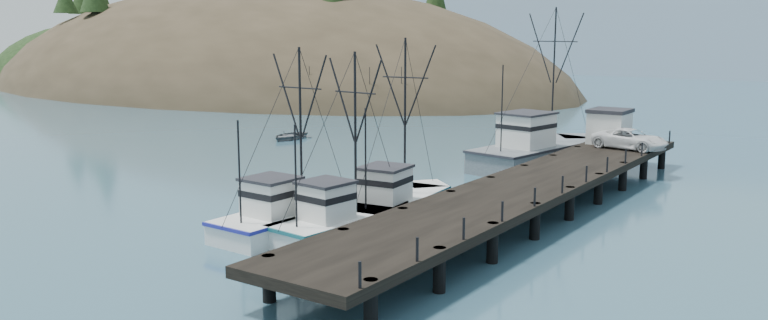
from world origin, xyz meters
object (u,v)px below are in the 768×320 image
Objects in this scene: pier_shed at (609,126)px; trawler_far at (397,202)px; pier at (529,187)px; motorboat at (289,139)px; trawler_mid at (291,217)px; work_vessel at (540,151)px; trawler_near at (344,222)px; pickup_truck at (630,139)px.

trawler_far is at bearing -102.71° from pier_shed.
pier reaches higher than motorboat.
trawler_mid is at bearing -55.11° from motorboat.
pier_shed reaches higher than pier.
pier_shed is (4.86, 2.29, 2.19)m from work_vessel.
work_vessel is at bearing 89.12° from trawler_far.
trawler_far reaches higher than trawler_mid.
trawler_near reaches higher than motorboat.
work_vessel reaches higher than trawler_near.
trawler_far is 2.26× the size of motorboat.
pier is 16.10m from pickup_truck.
pickup_truck is (7.30, 26.42, 1.97)m from trawler_near.
trawler_near is 2.12× the size of motorboat.
pier_shed is 0.57× the size of pickup_truck.
pier is at bearing 38.28° from trawler_far.
pickup_truck is 34.42m from motorboat.
pickup_truck is (10.43, 27.28, 1.97)m from trawler_mid.
trawler_far reaches higher than pier_shed.
work_vessel is at bearing 110.91° from pier.
trawler_mid is (-3.13, -0.86, -0.00)m from trawler_near.
trawler_near is 37.09m from motorboat.
pier is 4.26× the size of trawler_near.
pier is 8.10m from trawler_far.
work_vessel is 5.81m from pier_shed.
work_vessel is at bearing -154.78° from pier_shed.
trawler_far is 3.43× the size of pier_shed.
trawler_mid is at bearing -115.14° from trawler_far.
trawler_far is 23.71m from pier_shed.
work_vessel is (0.13, 26.11, 0.41)m from trawler_near.
trawler_far is at bearing -141.72° from pier.
trawler_far reaches higher than pier.
trawler_near is 28.95m from pier_shed.
trawler_mid is 2.17× the size of motorboat.
trawler_mid is (-9.26, -11.26, -0.87)m from pier.
motorboat is (-33.13, 15.03, -1.69)m from pier.
pickup_truck is at bearing 74.56° from trawler_near.
trawler_mid is 27.17m from work_vessel.
pier_shed is at bearing 74.48° from trawler_mid.
work_vessel is 4.99× the size of pier_shed.
work_vessel reaches higher than motorboat.
trawler_near is at bearing -50.63° from motorboat.
pickup_truck is (7.17, 0.31, 1.56)m from work_vessel.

